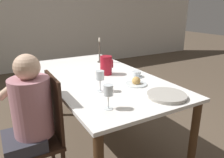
{
  "coord_description": "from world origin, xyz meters",
  "views": [
    {
      "loc": [
        -0.97,
        -2.01,
        1.48
      ],
      "look_at": [
        0.0,
        -0.3,
        0.82
      ],
      "focal_mm": 35.0,
      "sensor_mm": 36.0,
      "label": 1
    }
  ],
  "objects_px": {
    "wine_glass_juice": "(108,92)",
    "serving_tray": "(167,96)",
    "candlestick_tall": "(100,53)",
    "wine_glass_water": "(100,76)",
    "bread_plate": "(136,82)",
    "chair_person_side": "(43,132)",
    "person_seated": "(28,116)",
    "red_pitcher": "(106,65)",
    "teacup_near_person": "(136,75)"
  },
  "relations": [
    {
      "from": "red_pitcher",
      "to": "teacup_near_person",
      "type": "relative_size",
      "value": 1.38
    },
    {
      "from": "person_seated",
      "to": "red_pitcher",
      "type": "distance_m",
      "value": 1.0
    },
    {
      "from": "wine_glass_juice",
      "to": "candlestick_tall",
      "type": "relative_size",
      "value": 0.57
    },
    {
      "from": "red_pitcher",
      "to": "wine_glass_water",
      "type": "distance_m",
      "value": 0.51
    },
    {
      "from": "wine_glass_water",
      "to": "bread_plate",
      "type": "distance_m",
      "value": 0.39
    },
    {
      "from": "chair_person_side",
      "to": "red_pitcher",
      "type": "xyz_separation_m",
      "value": [
        0.8,
        0.38,
        0.38
      ]
    },
    {
      "from": "serving_tray",
      "to": "chair_person_side",
      "type": "bearing_deg",
      "value": 155.39
    },
    {
      "from": "wine_glass_water",
      "to": "serving_tray",
      "type": "height_order",
      "value": "wine_glass_water"
    },
    {
      "from": "wine_glass_water",
      "to": "candlestick_tall",
      "type": "xyz_separation_m",
      "value": [
        0.46,
        0.94,
        -0.01
      ]
    },
    {
      "from": "wine_glass_water",
      "to": "teacup_near_person",
      "type": "distance_m",
      "value": 0.56
    },
    {
      "from": "person_seated",
      "to": "candlestick_tall",
      "type": "xyz_separation_m",
      "value": [
        1.07,
        0.93,
        0.21
      ]
    },
    {
      "from": "chair_person_side",
      "to": "person_seated",
      "type": "relative_size",
      "value": 0.83
    },
    {
      "from": "wine_glass_water",
      "to": "serving_tray",
      "type": "distance_m",
      "value": 0.58
    },
    {
      "from": "wine_glass_juice",
      "to": "serving_tray",
      "type": "xyz_separation_m",
      "value": [
        0.52,
        -0.05,
        -0.12
      ]
    },
    {
      "from": "chair_person_side",
      "to": "wine_glass_water",
      "type": "relative_size",
      "value": 5.16
    },
    {
      "from": "person_seated",
      "to": "bread_plate",
      "type": "bearing_deg",
      "value": -91.56
    },
    {
      "from": "chair_person_side",
      "to": "wine_glass_juice",
      "type": "distance_m",
      "value": 0.69
    },
    {
      "from": "wine_glass_water",
      "to": "bread_plate",
      "type": "xyz_separation_m",
      "value": [
        0.37,
        -0.01,
        -0.12
      ]
    },
    {
      "from": "red_pitcher",
      "to": "serving_tray",
      "type": "relative_size",
      "value": 0.63
    },
    {
      "from": "teacup_near_person",
      "to": "candlestick_tall",
      "type": "relative_size",
      "value": 0.45
    },
    {
      "from": "teacup_near_person",
      "to": "bread_plate",
      "type": "distance_m",
      "value": 0.24
    },
    {
      "from": "teacup_near_person",
      "to": "candlestick_tall",
      "type": "bearing_deg",
      "value": 93.85
    },
    {
      "from": "red_pitcher",
      "to": "bread_plate",
      "type": "height_order",
      "value": "red_pitcher"
    },
    {
      "from": "chair_person_side",
      "to": "person_seated",
      "type": "height_order",
      "value": "person_seated"
    },
    {
      "from": "person_seated",
      "to": "wine_glass_juice",
      "type": "bearing_deg",
      "value": -124.52
    },
    {
      "from": "person_seated",
      "to": "wine_glass_water",
      "type": "relative_size",
      "value": 6.21
    },
    {
      "from": "person_seated",
      "to": "serving_tray",
      "type": "relative_size",
      "value": 3.61
    },
    {
      "from": "person_seated",
      "to": "red_pitcher",
      "type": "bearing_deg",
      "value": -65.28
    },
    {
      "from": "teacup_near_person",
      "to": "serving_tray",
      "type": "xyz_separation_m",
      "value": [
        -0.1,
        -0.57,
        -0.01
      ]
    },
    {
      "from": "wine_glass_juice",
      "to": "teacup_near_person",
      "type": "relative_size",
      "value": 1.26
    },
    {
      "from": "wine_glass_water",
      "to": "teacup_near_person",
      "type": "bearing_deg",
      "value": 19.56
    },
    {
      "from": "chair_person_side",
      "to": "serving_tray",
      "type": "relative_size",
      "value": 3.0
    },
    {
      "from": "red_pitcher",
      "to": "serving_tray",
      "type": "distance_m",
      "value": 0.82
    },
    {
      "from": "chair_person_side",
      "to": "person_seated",
      "type": "bearing_deg",
      "value": 106.39
    },
    {
      "from": "chair_person_side",
      "to": "teacup_near_person",
      "type": "height_order",
      "value": "chair_person_side"
    },
    {
      "from": "red_pitcher",
      "to": "candlestick_tall",
      "type": "distance_m",
      "value": 0.55
    },
    {
      "from": "serving_tray",
      "to": "candlestick_tall",
      "type": "height_order",
      "value": "candlestick_tall"
    },
    {
      "from": "chair_person_side",
      "to": "bread_plate",
      "type": "distance_m",
      "value": 0.94
    },
    {
      "from": "person_seated",
      "to": "teacup_near_person",
      "type": "relative_size",
      "value": 7.95
    },
    {
      "from": "teacup_near_person",
      "to": "bread_plate",
      "type": "xyz_separation_m",
      "value": [
        -0.14,
        -0.2,
        -0.0
      ]
    },
    {
      "from": "bread_plate",
      "to": "candlestick_tall",
      "type": "bearing_deg",
      "value": 84.62
    },
    {
      "from": "bread_plate",
      "to": "red_pitcher",
      "type": "bearing_deg",
      "value": 101.56
    },
    {
      "from": "candlestick_tall",
      "to": "chair_person_side",
      "type": "bearing_deg",
      "value": -137.34
    },
    {
      "from": "bread_plate",
      "to": "candlestick_tall",
      "type": "relative_size",
      "value": 0.63
    },
    {
      "from": "teacup_near_person",
      "to": "candlestick_tall",
      "type": "height_order",
      "value": "candlestick_tall"
    },
    {
      "from": "bread_plate",
      "to": "candlestick_tall",
      "type": "distance_m",
      "value": 0.97
    },
    {
      "from": "teacup_near_person",
      "to": "serving_tray",
      "type": "distance_m",
      "value": 0.58
    },
    {
      "from": "serving_tray",
      "to": "candlestick_tall",
      "type": "distance_m",
      "value": 1.33
    },
    {
      "from": "wine_glass_water",
      "to": "candlestick_tall",
      "type": "relative_size",
      "value": 0.58
    },
    {
      "from": "wine_glass_water",
      "to": "wine_glass_juice",
      "type": "relative_size",
      "value": 1.01
    }
  ]
}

